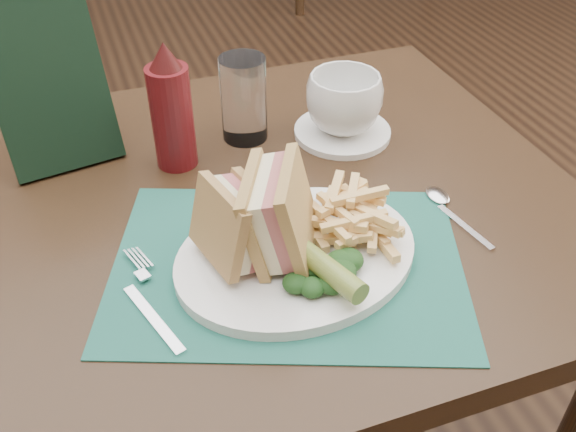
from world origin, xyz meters
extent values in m
plane|color=black|center=(0.00, 0.00, 0.00)|extent=(7.00, 7.00, 0.00)
cube|color=#1B594B|center=(0.01, -0.64, 0.75)|extent=(0.50, 0.43, 0.00)
cylinder|color=olive|center=(0.03, -0.70, 0.79)|extent=(0.06, 0.12, 0.03)
cylinder|color=white|center=(0.19, -0.39, 0.76)|extent=(0.16, 0.16, 0.01)
imported|color=white|center=(0.19, -0.39, 0.81)|extent=(0.14, 0.14, 0.09)
cylinder|color=white|center=(0.04, -0.34, 0.81)|extent=(0.07, 0.07, 0.13)
cube|color=black|center=(-0.22, -0.31, 0.87)|extent=(0.17, 0.12, 0.25)
camera|label=1|loc=(-0.18, -1.17, 1.28)|focal=40.00mm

